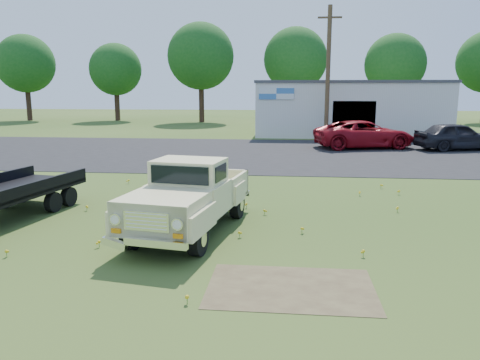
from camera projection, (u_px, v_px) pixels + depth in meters
The scene contains 14 objects.
ground at pixel (229, 235), 11.51m from camera, with size 140.00×140.00×0.00m, color #2D4A18.
asphalt_lot at pixel (263, 153), 26.15m from camera, with size 90.00×14.00×0.02m, color black.
dirt_patch_a at pixel (291, 288), 8.43m from camera, with size 3.00×2.00×0.01m, color #4E4029.
dirt_patch_b at pixel (181, 200), 15.13m from camera, with size 2.20×1.60×0.01m, color #4E4029.
commercial_building at pixel (347, 107), 36.85m from camera, with size 14.20×8.20×4.15m.
utility_pole_mid at pixel (328, 73), 31.70m from camera, with size 1.60×0.30×9.00m.
treeline_a at pixel (25, 64), 52.18m from camera, with size 6.40×6.40×9.52m.
treeline_b at pixel (115, 70), 52.27m from camera, with size 5.76×5.76×8.57m.
treeline_c at pixel (201, 56), 49.55m from camera, with size 7.04×7.04×10.47m.
treeline_d at pixel (295, 59), 49.58m from camera, with size 6.72×6.72×10.00m.
treeline_e at pixel (395, 64), 47.22m from camera, with size 6.08×6.08×9.04m.
vintage_pickup_truck at pixel (190, 196), 11.59m from camera, with size 1.98×5.09×1.85m, color beige, non-canonical shape.
red_pickup at pixel (364, 135), 28.24m from camera, with size 2.73×5.92×1.64m, color maroon.
dark_sedan at pixel (456, 136), 27.32m from camera, with size 1.91×4.74×1.61m, color black.
Camera 1 is at (1.40, -10.95, 3.53)m, focal length 35.00 mm.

